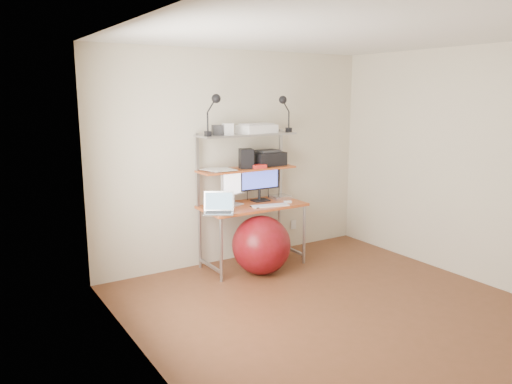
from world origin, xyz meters
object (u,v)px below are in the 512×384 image
Objects in this scene: monitor_silver at (234,185)px; printer at (268,158)px; laptop at (219,208)px; monitor_black at (260,178)px; exercise_ball at (261,245)px.

printer is at bearing -11.38° from monitor_silver.
laptop is 1.00m from printer.
monitor_black is 0.82× the size of exercise_ball.
monitor_black is 1.33× the size of laptop.
monitor_black reaches higher than laptop.
laptop is at bearing 164.56° from exercise_ball.
exercise_ball is at bearing -118.47° from monitor_black.
exercise_ball is at bearing -132.57° from printer.
exercise_ball is at bearing 16.06° from laptop.
laptop is (-0.70, -0.28, -0.23)m from monitor_black.
printer reaches higher than monitor_silver.
laptop is at bearing -161.87° from monitor_silver.
monitor_silver is 1.08× the size of printer.
monitor_silver is 1.07× the size of laptop.
printer reaches higher than monitor_black.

